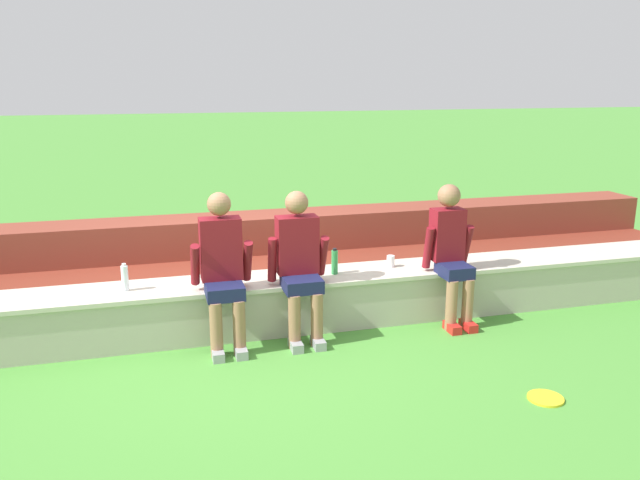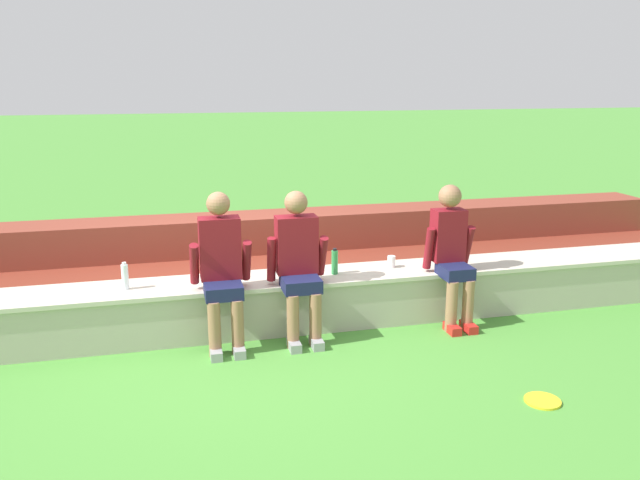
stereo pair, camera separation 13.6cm
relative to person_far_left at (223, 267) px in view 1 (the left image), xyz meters
The scene contains 10 objects.
ground_plane 0.76m from the person_far_left, ahead, with size 80.00×80.00×0.00m, color #4C9338.
stone_seating_wall 0.58m from the person_far_left, 63.39° to the left, with size 9.68×0.61×0.50m.
brick_bleachers 1.57m from the person_far_left, 84.28° to the left, with size 10.90×1.12×0.83m.
person_far_left is the anchor object (origin of this frame).
person_left_of_center 0.70m from the person_far_left, ahead, with size 0.56×0.57×1.37m.
person_center 2.22m from the person_far_left, ahead, with size 0.49×0.59×1.36m.
water_bottle_mid_left 0.90m from the person_far_left, 160.83° to the left, with size 0.06×0.06×0.25m.
water_bottle_near_right 1.16m from the person_far_left, 14.30° to the left, with size 0.06×0.06×0.26m.
plastic_cup_left_end 1.77m from the person_far_left, 11.68° to the left, with size 0.08×0.08×0.12m, color white.
frisbee 2.85m from the person_far_left, 36.64° to the right, with size 0.27×0.27×0.02m, color yellow.
Camera 1 is at (-0.74, -5.41, 2.36)m, focal length 35.67 mm.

